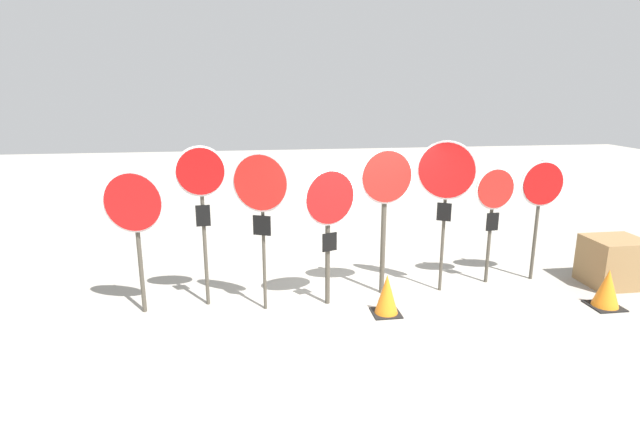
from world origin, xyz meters
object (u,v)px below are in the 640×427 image
Objects in this scene: stop_sign_7 at (542,192)px; stop_sign_3 at (329,211)px; traffic_cone_0 at (607,289)px; traffic_cone_1 at (387,295)px; stop_sign_6 at (494,199)px; stop_sign_1 at (201,187)px; storage_crate at (613,262)px; stop_sign_2 at (261,193)px; stop_sign_4 at (386,192)px; stop_sign_0 at (134,211)px; stop_sign_5 at (446,179)px.

stop_sign_3 is at bearing -173.15° from stop_sign_7.
traffic_cone_1 is at bearing 175.94° from traffic_cone_0.
stop_sign_3 is at bearing 150.64° from traffic_cone_1.
traffic_cone_0 is at bearing -45.90° from stop_sign_6.
stop_sign_3 is at bearing -11.63° from stop_sign_1.
stop_sign_1 is 7.10m from storage_crate.
stop_sign_2 reaches higher than stop_sign_4.
stop_sign_7 is at bearing -1.61° from stop_sign_1.
stop_sign_0 reaches higher than storage_crate.
stop_sign_5 reaches higher than traffic_cone_1.
traffic_cone_1 is (-2.98, -0.98, -1.30)m from stop_sign_7.
storage_crate is (0.73, 0.83, 0.11)m from traffic_cone_0.
stop_sign_1 reaches higher than stop_sign_6.
stop_sign_3 is (1.91, -0.24, -0.37)m from stop_sign_1.
stop_sign_3 reaches higher than traffic_cone_0.
traffic_cone_1 is (1.84, -0.40, -1.55)m from stop_sign_2.
stop_sign_5 is 2.77× the size of storage_crate.
stop_sign_3 is at bearing 9.78° from stop_sign_0.
stop_sign_1 is 5.71m from stop_sign_7.
stop_sign_0 reaches higher than traffic_cone_1.
stop_sign_7 reaches higher than traffic_cone_0.
stop_sign_7 is (6.66, 0.43, 0.01)m from stop_sign_0.
traffic_cone_1 is at bearing -107.97° from stop_sign_4.
stop_sign_6 is at bearing 170.09° from storage_crate.
stop_sign_6 is 0.88m from stop_sign_7.
stop_sign_2 reaches higher than traffic_cone_0.
stop_sign_2 reaches higher than stop_sign_7.
stop_sign_0 is at bearing 171.49° from traffic_cone_1.
stop_sign_4 is 2.65× the size of storage_crate.
stop_sign_0 is at bearing 176.02° from stop_sign_4.
stop_sign_0 reaches higher than stop_sign_3.
stop_sign_7 is at bearing -2.31° from stop_sign_4.
stop_sign_5 reaches higher than stop_sign_0.
stop_sign_3 is 3.82m from stop_sign_7.
storage_crate is at bearing 11.87° from stop_sign_0.
stop_sign_3 is 1.54m from traffic_cone_1.
stop_sign_2 is 1.19× the size of stop_sign_6.
stop_sign_6 is 2.24× the size of storage_crate.
stop_sign_5 reaches higher than stop_sign_2.
stop_sign_4 is at bearing 33.57° from stop_sign_2.
stop_sign_3 is (2.87, -0.09, -0.07)m from stop_sign_0.
stop_sign_2 is at bearing 173.07° from traffic_cone_0.
stop_sign_3 is 2.96m from stop_sign_6.
stop_sign_0 is at bearing 173.65° from traffic_cone_0.
stop_sign_0 is 0.86× the size of stop_sign_5.
traffic_cone_0 is at bearing 5.31° from stop_sign_0.
traffic_cone_1 is at bearing -117.67° from stop_sign_5.
stop_sign_7 is (1.85, 0.27, -0.32)m from stop_sign_5.
stop_sign_7 is at bearing 112.52° from traffic_cone_0.
stop_sign_7 is (5.69, 0.28, -0.29)m from stop_sign_1.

